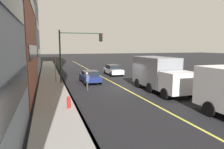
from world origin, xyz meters
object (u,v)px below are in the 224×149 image
at_px(car_navy, 90,76).
at_px(pedestrian_with_backpack, 87,80).
at_px(car_white, 113,70).
at_px(traffic_light_mast, 77,47).
at_px(street_sign_post, 55,67).
at_px(truck_gray, 159,73).
at_px(fire_hydrant, 69,103).

bearing_deg(car_navy, pedestrian_with_backpack, 164.56).
height_order(car_white, traffic_light_mast, traffic_light_mast).
xyz_separation_m(car_white, traffic_light_mast, (-5.06, 5.88, 3.29)).
xyz_separation_m(pedestrian_with_backpack, traffic_light_mast, (4.14, 0.26, 3.05)).
relative_size(car_navy, traffic_light_mast, 0.69).
bearing_deg(car_navy, street_sign_post, 68.09).
height_order(pedestrian_with_backpack, street_sign_post, street_sign_post).
height_order(car_navy, traffic_light_mast, traffic_light_mast).
distance_m(car_navy, truck_gray, 8.11).
distance_m(car_white, traffic_light_mast, 8.43).
height_order(truck_gray, fire_hydrant, truck_gray).
xyz_separation_m(car_navy, truck_gray, (-6.16, -5.19, 0.92)).
bearing_deg(traffic_light_mast, fire_hydrant, 167.96).
relative_size(car_white, traffic_light_mast, 0.73).
xyz_separation_m(car_navy, street_sign_post, (1.49, 3.71, 1.03)).
xyz_separation_m(car_navy, traffic_light_mast, (0.19, 1.35, 3.34)).
height_order(truck_gray, street_sign_post, truck_gray).
bearing_deg(car_white, car_navy, 139.18).
distance_m(pedestrian_with_backpack, fire_hydrant, 6.00).
bearing_deg(fire_hydrant, car_white, -28.35).
relative_size(car_navy, street_sign_post, 1.35).
bearing_deg(car_navy, fire_hydrant, 160.21).
height_order(pedestrian_with_backpack, fire_hydrant, pedestrian_with_backpack).
relative_size(truck_gray, pedestrian_with_backpack, 4.17).
relative_size(truck_gray, street_sign_post, 2.40).
relative_size(car_white, pedestrian_with_backpack, 2.49).
height_order(car_white, pedestrian_with_backpack, pedestrian_with_backpack).
xyz_separation_m(pedestrian_with_backpack, fire_hydrant, (-5.51, 2.31, -0.54)).
bearing_deg(pedestrian_with_backpack, car_navy, -15.44).
distance_m(truck_gray, pedestrian_with_backpack, 6.69).
distance_m(truck_gray, fire_hydrant, 9.28).
relative_size(car_white, fire_hydrant, 4.55).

